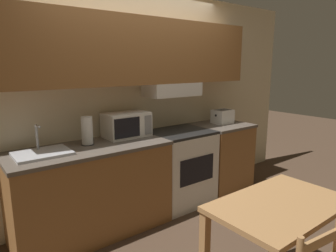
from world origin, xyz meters
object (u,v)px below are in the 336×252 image
Objects in this scene: sink_basin at (42,153)px; stove_range at (180,167)px; dining_table at (279,221)px; microwave at (126,125)px; paper_towel_roll at (87,131)px; toaster at (222,116)px.

stove_range is at bearing 0.14° from sink_basin.
stove_range is 0.93× the size of dining_table.
paper_towel_roll is (-0.48, -0.06, 0.01)m from microwave.
sink_basin is at bearing -169.54° from paper_towel_roll.
dining_table is (-0.50, -1.67, 0.18)m from stove_range.
stove_range is at bearing -178.48° from toaster.
paper_towel_roll reaches higher than microwave.
paper_towel_roll is at bearing 109.99° from dining_table.
sink_basin is (-0.94, -0.14, -0.12)m from microwave.
paper_towel_roll is (-1.90, 0.06, 0.05)m from toaster.
sink_basin is 0.48× the size of dining_table.
paper_towel_roll is 0.29× the size of dining_table.
toaster is 1.90m from paper_towel_roll.
microwave reaches higher than stove_range.
sink_basin reaches higher than toaster.
sink_basin is at bearing 123.33° from dining_table.
toaster is at bearing 53.34° from dining_table.
toaster reaches higher than stove_range.
dining_table is (0.16, -1.81, -0.41)m from microwave.
stove_range is 1.76m from dining_table.
microwave is (-0.65, 0.14, 0.59)m from stove_range.
dining_table is at bearing -126.66° from toaster.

